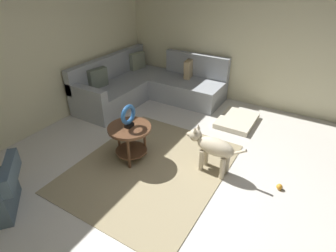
{
  "coord_description": "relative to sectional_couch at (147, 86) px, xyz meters",
  "views": [
    {
      "loc": [
        -2.27,
        -1.02,
        2.42
      ],
      "look_at": [
        0.45,
        0.6,
        0.55
      ],
      "focal_mm": 28.97,
      "sensor_mm": 36.0,
      "label": 1
    }
  ],
  "objects": [
    {
      "name": "sectional_couch",
      "position": [
        0.0,
        0.0,
        0.0
      ],
      "size": [
        2.2,
        2.25,
        0.88
      ],
      "color": "#9EA3A8",
      "rests_on": "ground_plane"
    },
    {
      "name": "ground_plane",
      "position": [
        -1.99,
        -2.01,
        -0.34
      ],
      "size": [
        6.0,
        6.0,
        0.1
      ],
      "primitive_type": "cube",
      "color": "silver"
    },
    {
      "name": "area_rug",
      "position": [
        -1.84,
        -1.31,
        -0.29
      ],
      "size": [
        2.3,
        1.9,
        0.01
      ],
      "primitive_type": "cube",
      "color": "tan",
      "rests_on": "ground_plane"
    },
    {
      "name": "side_table",
      "position": [
        -1.82,
        -0.97,
        0.12
      ],
      "size": [
        0.6,
        0.6,
        0.54
      ],
      "color": "brown",
      "rests_on": "ground_plane"
    },
    {
      "name": "wall_right",
      "position": [
        0.95,
        -2.01,
        1.06
      ],
      "size": [
        0.12,
        6.0,
        2.7
      ],
      "primitive_type": "cube",
      "color": "beige",
      "rests_on": "ground_plane"
    },
    {
      "name": "torus_sculpture",
      "position": [
        -1.82,
        -0.97,
        0.42
      ],
      "size": [
        0.28,
        0.08,
        0.33
      ],
      "color": "black",
      "rests_on": "side_table"
    },
    {
      "name": "dog_toy_ball",
      "position": [
        -1.37,
        -2.94,
        -0.25
      ],
      "size": [
        0.08,
        0.08,
        0.08
      ],
      "primitive_type": "sphere",
      "color": "orange",
      "rests_on": "ground_plane"
    },
    {
      "name": "dog",
      "position": [
        -1.47,
        -2.05,
        0.09
      ],
      "size": [
        0.25,
        0.85,
        0.63
      ],
      "rotation": [
        0.0,
        0.0,
        6.22
      ],
      "color": "beige",
      "rests_on": "ground_plane"
    },
    {
      "name": "dog_bed_mat",
      "position": [
        -0.01,
        -1.93,
        -0.25
      ],
      "size": [
        0.8,
        0.6,
        0.09
      ],
      "primitive_type": "cube",
      "color": "beige",
      "rests_on": "ground_plane"
    },
    {
      "name": "wall_back",
      "position": [
        -1.99,
        0.93,
        1.06
      ],
      "size": [
        6.0,
        0.12,
        2.7
      ],
      "primitive_type": "cube",
      "color": "beige",
      "rests_on": "ground_plane"
    }
  ]
}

